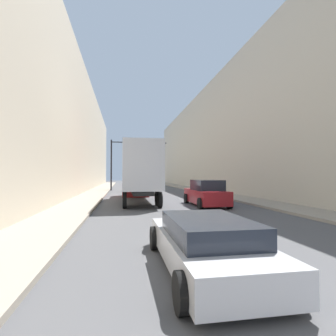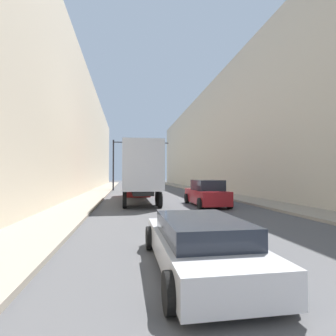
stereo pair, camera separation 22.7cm
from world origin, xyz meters
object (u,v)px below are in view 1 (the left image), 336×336
at_px(sedan_car, 205,243).
at_px(traffic_signal_gantry, 127,154).
at_px(suv_car, 206,194).
at_px(semi_truck, 138,172).

xyz_separation_m(sedan_car, traffic_signal_gantry, (-1.24, 30.53, 4.36)).
bearing_deg(sedan_car, suv_car, 71.72).
height_order(semi_truck, sedan_car, semi_truck).
bearing_deg(semi_truck, sedan_car, -87.95).
relative_size(suv_car, traffic_signal_gantry, 0.63).
distance_m(semi_truck, sedan_car, 15.55).
bearing_deg(semi_truck, suv_car, -42.76).
bearing_deg(traffic_signal_gantry, semi_truck, -87.41).
distance_m(semi_truck, suv_car, 6.09).
height_order(suv_car, traffic_signal_gantry, traffic_signal_gantry).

